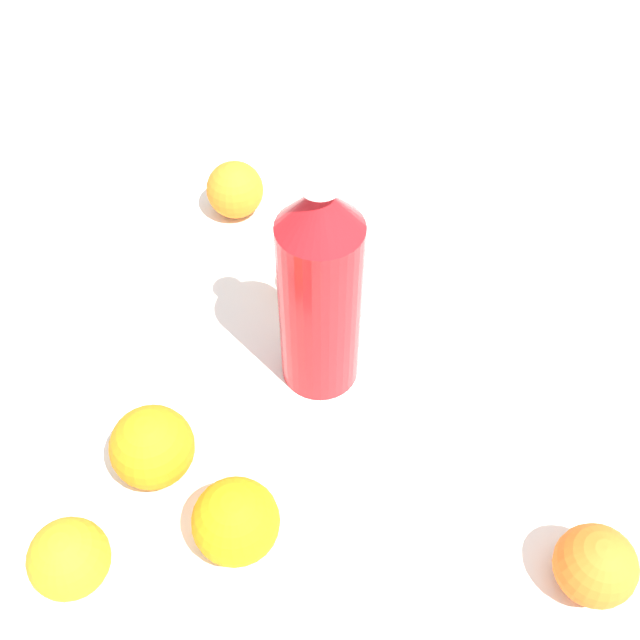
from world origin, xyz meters
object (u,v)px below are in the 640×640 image
Objects in this scene: orange_0 at (595,566)px; orange_3 at (314,272)px; orange_1 at (150,445)px; orange_2 at (69,559)px; water_bottle at (320,289)px; orange_5 at (235,190)px; orange_4 at (236,522)px.

orange_0 reaches higher than orange_3.
orange_1 is 0.12m from orange_2.
water_bottle reaches higher than orange_2.
orange_3 is 0.16m from orange_5.
orange_2 is at bearing -162.81° from orange_1.
orange_2 is at bearing 146.75° from orange_4.
orange_5 is (0.03, 0.16, 0.00)m from orange_3.
orange_5 is (0.29, 0.32, -0.00)m from orange_4.
orange_0 is 1.00× the size of orange_2.
orange_3 is (0.26, 0.05, -0.01)m from orange_1.
orange_5 is at bearing -107.33° from water_bottle.
orange_1 is 1.25× the size of orange_3.
water_bottle is 3.97× the size of orange_0.
orange_3 is (0.37, 0.08, -0.00)m from orange_2.
water_bottle is 3.51× the size of orange_1.
orange_4 reaches higher than orange_3.
orange_2 is (-0.30, -0.00, -0.09)m from water_bottle.
orange_3 is at bearing 10.15° from orange_1.
orange_3 is at bearing 31.58° from orange_4.
orange_1 is (-0.19, 0.03, -0.09)m from water_bottle.
orange_3 is at bearing -100.28° from orange_5.
orange_0 is 1.10× the size of orange_3.
orange_1 is at bearing -169.85° from orange_3.
orange_4 is (-0.18, 0.24, 0.00)m from orange_0.
orange_4 is at bearing -87.66° from orange_1.
water_bottle reaches higher than orange_0.
orange_0 is at bearing -100.76° from orange_5.
orange_0 is (-0.00, -0.32, -0.09)m from water_bottle.
orange_2 is 0.47m from orange_5.
orange_1 is 1.13× the size of orange_2.
orange_1 is 0.27m from orange_3.
orange_2 is at bearing -148.95° from orange_5.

